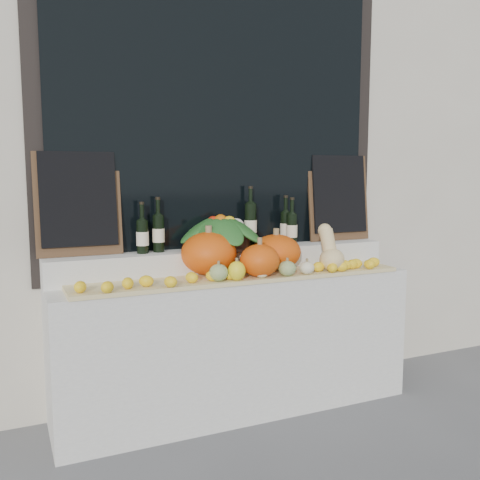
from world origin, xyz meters
The scene contains 18 objects.
storefront_facade centered at (0.00, 2.25, 2.25)m, with size 7.00×0.94×4.50m.
display_sill centered at (0.00, 1.52, 0.44)m, with size 2.30×0.55×0.88m, color silver.
rear_tier centered at (0.00, 1.68, 0.96)m, with size 2.30×0.25×0.16m, color silver.
straw_bedding centered at (0.00, 1.40, 0.89)m, with size 2.10×0.32×0.03m, color tan.
pumpkin_left centered at (-0.18, 1.52, 1.04)m, with size 0.35×0.35×0.27m, color #E1530B.
pumpkin_right centered at (0.28, 1.51, 1.02)m, with size 0.32×0.32×0.23m, color #E1530B.
pumpkin_center centered at (0.08, 1.33, 1.00)m, with size 0.25×0.25×0.20m, color #E1530B.
butternut_squash centered at (0.59, 1.34, 1.02)m, with size 0.16×0.22×0.30m.
decorative_gourds centered at (0.17, 1.30, 0.96)m, with size 0.94×0.16×0.14m.
lemon_heap centered at (0.00, 1.29, 0.94)m, with size 2.20×0.16×0.06m, color yellow, non-canonical shape.
produce_bowl centered at (-0.04, 1.66, 1.15)m, with size 0.59×0.59×0.24m.
wine_bottle_far_left centered at (-0.56, 1.68, 1.15)m, with size 0.08×0.08×0.32m.
wine_bottle_near_left centered at (-0.45, 1.69, 1.16)m, with size 0.08×0.08×0.34m.
wine_bottle_tall centered at (0.19, 1.69, 1.19)m, with size 0.08×0.08×0.40m.
wine_bottle_near_right centered at (0.46, 1.70, 1.16)m, with size 0.08×0.08×0.34m.
wine_bottle_far_right centered at (0.47, 1.63, 1.15)m, with size 0.08×0.08×0.33m.
chalkboard_left centered at (-0.92, 1.74, 1.36)m, with size 0.50×0.10×0.62m.
chalkboard_right centered at (0.92, 1.74, 1.36)m, with size 0.50×0.10×0.62m.
Camera 1 is at (-1.33, -1.54, 1.53)m, focal length 40.00 mm.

